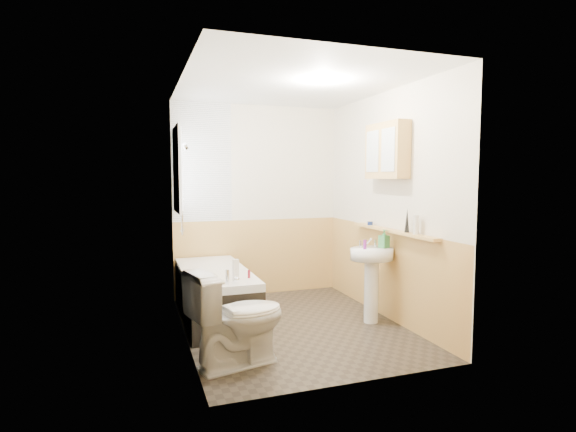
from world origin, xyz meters
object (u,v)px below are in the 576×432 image
at_px(toilet, 238,318).
at_px(sink, 372,269).
at_px(bathtub, 215,293).
at_px(medicine_cabinet, 387,151).
at_px(pine_shelf, 392,231).

bearing_deg(toilet, sink, -82.46).
bearing_deg(toilet, bathtub, -14.95).
bearing_deg(bathtub, sink, -23.72).
height_order(toilet, sink, sink).
relative_size(sink, medicine_cabinet, 1.39).
relative_size(sink, pine_shelf, 0.59).
relative_size(toilet, sink, 0.89).
bearing_deg(medicine_cabinet, pine_shelf, -71.75).
bearing_deg(pine_shelf, medicine_cabinet, 108.25).
relative_size(toilet, pine_shelf, 0.53).
xyz_separation_m(toilet, medicine_cabinet, (1.77, 0.64, 1.44)).
xyz_separation_m(toilet, pine_shelf, (1.80, 0.56, 0.59)).
distance_m(toilet, pine_shelf, 1.98).
relative_size(bathtub, sink, 1.81).
distance_m(toilet, medicine_cabinet, 2.37).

